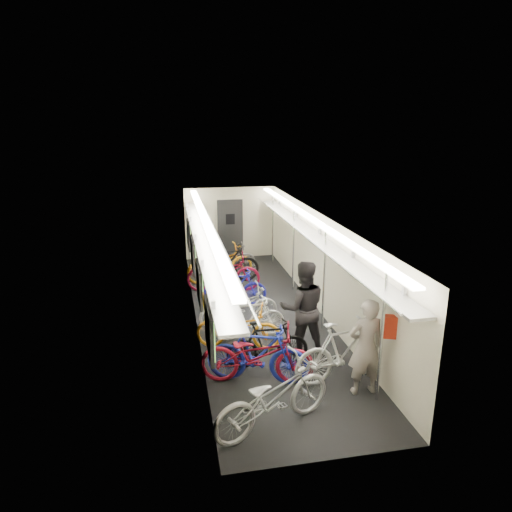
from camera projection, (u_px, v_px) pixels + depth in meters
name	position (u px, v px, depth m)	size (l,w,h in m)	color
train_car_shell	(239.00, 242.00, 11.11)	(10.00, 10.00, 10.00)	black
bicycle_0	(273.00, 397.00, 6.77)	(0.71, 2.05, 1.07)	#B4B4B9
bicycle_1	(258.00, 354.00, 8.00)	(0.52, 1.82, 1.10)	#1C28A8
bicycle_2	(257.00, 355.00, 8.00)	(0.70, 2.02, 1.06)	maroon
bicycle_3	(268.00, 344.00, 8.53)	(0.44, 1.57, 0.94)	black
bicycle_4	(238.00, 327.00, 9.25)	(0.61, 1.75, 0.92)	orange
bicycle_5	(249.00, 318.00, 9.66)	(0.44, 1.56, 0.94)	white
bicycle_6	(239.00, 306.00, 10.25)	(0.63, 1.82, 0.95)	#B5B4B9
bicycle_7	(235.00, 288.00, 11.41)	(0.45, 1.60, 0.96)	#1A1B9E
bicycle_8	(223.00, 272.00, 12.42)	(0.70, 2.01, 1.05)	maroon
bicycle_9	(226.00, 264.00, 13.04)	(0.54, 1.90, 1.14)	black
bicycle_10	(220.00, 263.00, 13.22)	(0.70, 2.01, 1.06)	orange
bicycle_11	(344.00, 351.00, 8.05)	(0.54, 1.92, 1.16)	silver
bicycle_12	(229.00, 258.00, 14.03)	(0.58, 1.68, 0.88)	slate
passenger_near	(366.00, 347.00, 7.61)	(0.62, 0.41, 1.71)	gray
passenger_mid	(303.00, 308.00, 8.93)	(0.93, 0.73, 1.92)	black
backpack	(390.00, 327.00, 7.38)	(0.26, 0.14, 0.38)	#AC2211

